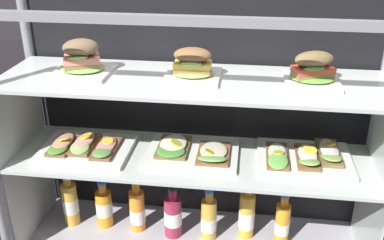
% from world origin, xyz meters
% --- Properties ---
extents(case_frame, '(1.41, 0.43, 1.00)m').
position_xyz_m(case_frame, '(0.00, 0.12, 0.55)').
color(case_frame, gray).
rests_on(case_frame, ground).
extents(riser_lower_tier, '(1.34, 0.36, 0.38)m').
position_xyz_m(riser_lower_tier, '(0.00, 0.00, 0.23)').
color(riser_lower_tier, silver).
rests_on(riser_lower_tier, case_base_deck).
extents(shelf_lower_glass, '(1.36, 0.37, 0.01)m').
position_xyz_m(shelf_lower_glass, '(0.00, 0.00, 0.42)').
color(shelf_lower_glass, silver).
rests_on(shelf_lower_glass, riser_lower_tier).
extents(riser_upper_tier, '(1.34, 0.36, 0.29)m').
position_xyz_m(riser_upper_tier, '(0.00, 0.00, 0.58)').
color(riser_upper_tier, silver).
rests_on(riser_upper_tier, shelf_lower_glass).
extents(shelf_upper_glass, '(1.36, 0.37, 0.01)m').
position_xyz_m(shelf_upper_glass, '(0.00, 0.00, 0.73)').
color(shelf_upper_glass, silver).
rests_on(shelf_upper_glass, riser_upper_tier).
extents(plated_roll_sandwich_far_right, '(0.20, 0.20, 0.13)m').
position_xyz_m(plated_roll_sandwich_far_right, '(-0.39, 0.01, 0.79)').
color(plated_roll_sandwich_far_right, white).
rests_on(plated_roll_sandwich_far_right, shelf_upper_glass).
extents(plated_roll_sandwich_right_of_center, '(0.19, 0.19, 0.11)m').
position_xyz_m(plated_roll_sandwich_right_of_center, '(0.00, 0.01, 0.78)').
color(plated_roll_sandwich_right_of_center, white).
rests_on(plated_roll_sandwich_right_of_center, shelf_upper_glass).
extents(plated_roll_sandwich_near_left_corner, '(0.18, 0.18, 0.11)m').
position_xyz_m(plated_roll_sandwich_near_left_corner, '(0.40, 0.02, 0.78)').
color(plated_roll_sandwich_near_left_corner, white).
rests_on(plated_roll_sandwich_near_left_corner, shelf_upper_glass).
extents(open_sandwich_tray_near_left_corner, '(0.34, 0.26, 0.06)m').
position_xyz_m(open_sandwich_tray_near_left_corner, '(-0.41, -0.01, 0.45)').
color(open_sandwich_tray_near_left_corner, white).
rests_on(open_sandwich_tray_near_left_corner, shelf_lower_glass).
extents(open_sandwich_tray_near_right_corner, '(0.34, 0.26, 0.06)m').
position_xyz_m(open_sandwich_tray_near_right_corner, '(-0.00, 0.01, 0.45)').
color(open_sandwich_tray_near_right_corner, white).
rests_on(open_sandwich_tray_near_right_corner, shelf_lower_glass).
extents(open_sandwich_tray_left_of_center, '(0.34, 0.26, 0.06)m').
position_xyz_m(open_sandwich_tray_left_of_center, '(0.41, 0.02, 0.45)').
color(open_sandwich_tray_left_of_center, white).
rests_on(open_sandwich_tray_left_of_center, shelf_lower_glass).
extents(juice_bottle_back_center, '(0.07, 0.07, 0.24)m').
position_xyz_m(juice_bottle_back_center, '(-0.53, 0.04, 0.14)').
color(juice_bottle_back_center, gold).
rests_on(juice_bottle_back_center, case_base_deck).
extents(juice_bottle_front_second, '(0.07, 0.07, 0.22)m').
position_xyz_m(juice_bottle_front_second, '(-0.38, 0.05, 0.13)').
color(juice_bottle_front_second, orange).
rests_on(juice_bottle_front_second, case_base_deck).
extents(juice_bottle_front_left_end, '(0.06, 0.06, 0.24)m').
position_xyz_m(juice_bottle_front_left_end, '(-0.24, 0.04, 0.13)').
color(juice_bottle_front_left_end, orange).
rests_on(juice_bottle_front_left_end, case_base_deck).
extents(juice_bottle_near_post, '(0.07, 0.07, 0.23)m').
position_xyz_m(juice_bottle_near_post, '(-0.08, 0.02, 0.13)').
color(juice_bottle_near_post, maroon).
rests_on(juice_bottle_near_post, case_base_deck).
extents(juice_bottle_back_right, '(0.06, 0.06, 0.24)m').
position_xyz_m(juice_bottle_back_right, '(0.07, 0.02, 0.13)').
color(juice_bottle_back_right, gold).
rests_on(juice_bottle_back_right, case_base_deck).
extents(juice_bottle_front_right_end, '(0.07, 0.07, 0.26)m').
position_xyz_m(juice_bottle_front_right_end, '(0.22, 0.06, 0.14)').
color(juice_bottle_front_right_end, gold).
rests_on(juice_bottle_front_right_end, case_base_deck).
extents(juice_bottle_tucked_behind, '(0.06, 0.06, 0.24)m').
position_xyz_m(juice_bottle_tucked_behind, '(0.36, 0.03, 0.14)').
color(juice_bottle_tucked_behind, orange).
rests_on(juice_bottle_tucked_behind, case_base_deck).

